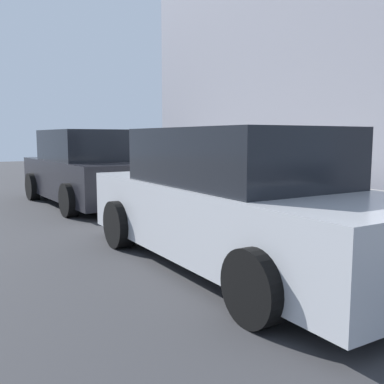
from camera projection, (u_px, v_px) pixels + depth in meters
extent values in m
plane|color=#333335|center=(184.00, 203.00, 9.91)|extent=(40.00, 40.00, 0.00)
cube|color=gray|center=(268.00, 193.00, 11.18)|extent=(18.00, 5.00, 0.14)
cube|color=#9EA0A8|center=(355.00, 210.00, 6.64)|extent=(0.48, 0.29, 0.51)
cube|color=black|center=(355.00, 210.00, 6.64)|extent=(0.47, 0.08, 0.52)
cylinder|color=gray|center=(367.00, 193.00, 6.43)|extent=(0.02, 0.02, 0.04)
cylinder|color=gray|center=(346.00, 190.00, 6.79)|extent=(0.02, 0.02, 0.04)
cylinder|color=black|center=(356.00, 190.00, 6.61)|extent=(0.40, 0.06, 0.02)
cylinder|color=black|center=(365.00, 228.00, 6.49)|extent=(0.05, 0.02, 0.04)
cylinder|color=black|center=(344.00, 223.00, 6.86)|extent=(0.05, 0.02, 0.04)
cube|color=maroon|center=(328.00, 205.00, 7.07)|extent=(0.40, 0.24, 0.52)
cube|color=black|center=(328.00, 205.00, 7.07)|extent=(0.40, 0.07, 0.53)
cylinder|color=gray|center=(336.00, 189.00, 6.89)|extent=(0.02, 0.02, 0.04)
cylinder|color=gray|center=(321.00, 187.00, 7.18)|extent=(0.02, 0.02, 0.04)
cylinder|color=black|center=(329.00, 187.00, 7.03)|extent=(0.33, 0.05, 0.02)
cylinder|color=black|center=(335.00, 222.00, 6.95)|extent=(0.05, 0.02, 0.04)
cylinder|color=black|center=(320.00, 218.00, 7.25)|extent=(0.05, 0.02, 0.04)
cube|color=black|center=(304.00, 202.00, 7.45)|extent=(0.41, 0.22, 0.51)
cube|color=black|center=(304.00, 202.00, 7.45)|extent=(0.41, 0.06, 0.52)
cylinder|color=gray|center=(313.00, 183.00, 7.27)|extent=(0.02, 0.02, 0.19)
cylinder|color=gray|center=(297.00, 181.00, 7.54)|extent=(0.02, 0.02, 0.19)
cylinder|color=black|center=(305.00, 176.00, 7.39)|extent=(0.34, 0.05, 0.02)
cylinder|color=black|center=(312.00, 217.00, 7.34)|extent=(0.05, 0.02, 0.04)
cylinder|color=black|center=(296.00, 214.00, 7.62)|extent=(0.05, 0.02, 0.04)
cube|color=red|center=(287.00, 192.00, 7.85)|extent=(0.36, 0.26, 0.73)
cube|color=black|center=(287.00, 192.00, 7.85)|extent=(0.36, 0.06, 0.75)
cylinder|color=gray|center=(294.00, 166.00, 7.66)|extent=(0.02, 0.02, 0.24)
cylinder|color=gray|center=(283.00, 165.00, 7.92)|extent=(0.02, 0.02, 0.24)
cylinder|color=black|center=(288.00, 158.00, 7.77)|extent=(0.29, 0.04, 0.02)
cylinder|color=black|center=(292.00, 213.00, 7.76)|extent=(0.05, 0.02, 0.04)
cylinder|color=black|center=(281.00, 210.00, 8.03)|extent=(0.05, 0.02, 0.04)
cube|color=navy|center=(268.00, 190.00, 8.25)|extent=(0.47, 0.27, 0.74)
cube|color=black|center=(268.00, 190.00, 8.25)|extent=(0.46, 0.08, 0.75)
cylinder|color=gray|center=(275.00, 164.00, 8.01)|extent=(0.02, 0.02, 0.26)
cylinder|color=gray|center=(262.00, 162.00, 8.36)|extent=(0.02, 0.02, 0.26)
cylinder|color=black|center=(269.00, 156.00, 8.17)|extent=(0.39, 0.05, 0.02)
cylinder|color=black|center=(274.00, 209.00, 8.11)|extent=(0.05, 0.02, 0.04)
cylinder|color=black|center=(261.00, 206.00, 8.47)|extent=(0.05, 0.02, 0.04)
cube|color=#59601E|center=(251.00, 191.00, 8.72)|extent=(0.44, 0.20, 0.55)
cube|color=black|center=(251.00, 191.00, 8.72)|extent=(0.44, 0.05, 0.56)
cylinder|color=gray|center=(258.00, 173.00, 8.52)|extent=(0.02, 0.02, 0.21)
cylinder|color=gray|center=(245.00, 172.00, 8.83)|extent=(0.02, 0.02, 0.21)
cylinder|color=black|center=(251.00, 167.00, 8.66)|extent=(0.37, 0.04, 0.02)
cylinder|color=black|center=(257.00, 205.00, 8.59)|extent=(0.04, 0.02, 0.04)
cylinder|color=black|center=(245.00, 203.00, 8.91)|extent=(0.04, 0.02, 0.04)
cube|color=#0F606B|center=(236.00, 185.00, 9.20)|extent=(0.51, 0.28, 0.68)
cube|color=black|center=(236.00, 185.00, 9.20)|extent=(0.51, 0.08, 0.70)
cylinder|color=gray|center=(244.00, 169.00, 8.98)|extent=(0.02, 0.02, 0.04)
cylinder|color=gray|center=(230.00, 168.00, 9.33)|extent=(0.02, 0.02, 0.04)
cylinder|color=black|center=(236.00, 167.00, 9.16)|extent=(0.44, 0.06, 0.02)
cylinder|color=black|center=(243.00, 202.00, 9.06)|extent=(0.05, 0.02, 0.04)
cylinder|color=black|center=(229.00, 199.00, 9.42)|extent=(0.05, 0.02, 0.04)
cube|color=#9EA0A8|center=(223.00, 182.00, 9.66)|extent=(0.41, 0.25, 0.74)
cube|color=black|center=(223.00, 182.00, 9.66)|extent=(0.40, 0.07, 0.76)
cylinder|color=gray|center=(228.00, 158.00, 9.46)|extent=(0.02, 0.02, 0.29)
cylinder|color=gray|center=(218.00, 158.00, 9.73)|extent=(0.02, 0.02, 0.29)
cylinder|color=black|center=(223.00, 151.00, 9.58)|extent=(0.33, 0.05, 0.02)
cylinder|color=black|center=(228.00, 198.00, 9.57)|extent=(0.05, 0.02, 0.04)
cylinder|color=black|center=(218.00, 197.00, 9.84)|extent=(0.05, 0.02, 0.04)
cylinder|color=#D89E0C|center=(203.00, 183.00, 10.24)|extent=(0.20, 0.20, 0.57)
sphere|color=#D89E0C|center=(203.00, 169.00, 10.20)|extent=(0.21, 0.21, 0.21)
cylinder|color=#D89E0C|center=(200.00, 181.00, 10.37)|extent=(0.09, 0.10, 0.09)
cylinder|color=#D89E0C|center=(206.00, 182.00, 10.11)|extent=(0.09, 0.10, 0.09)
cylinder|color=brown|center=(183.00, 173.00, 10.73)|extent=(0.15, 0.15, 0.94)
cube|color=#B2B5BA|center=(235.00, 217.00, 5.11)|extent=(4.70, 1.73, 0.78)
cube|color=black|center=(235.00, 156.00, 5.02)|extent=(2.44, 1.58, 0.64)
cylinder|color=black|center=(119.00, 224.00, 5.94)|extent=(0.64, 0.22, 0.64)
cylinder|color=black|center=(224.00, 213.00, 6.82)|extent=(0.64, 0.22, 0.64)
cylinder|color=black|center=(255.00, 287.00, 3.46)|extent=(0.64, 0.22, 0.64)
cube|color=black|center=(88.00, 178.00, 9.77)|extent=(4.42, 1.90, 0.81)
cube|color=black|center=(87.00, 145.00, 9.68)|extent=(2.33, 1.67, 0.66)
cylinder|color=black|center=(33.00, 186.00, 10.44)|extent=(0.65, 0.25, 0.64)
cylinder|color=black|center=(102.00, 182.00, 11.39)|extent=(0.65, 0.25, 0.64)
cylinder|color=black|center=(69.00, 200.00, 8.21)|extent=(0.65, 0.25, 0.64)
cylinder|color=black|center=(151.00, 193.00, 9.16)|extent=(0.65, 0.25, 0.64)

